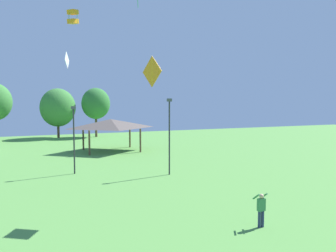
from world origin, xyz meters
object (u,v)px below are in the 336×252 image
(person_standing_near_foreground, at_px, (261,208))
(kite_flying_0, at_px, (152,72))
(park_pavilion, at_px, (111,124))
(light_post_0, at_px, (169,132))
(treeline_tree_3, at_px, (58,108))
(treeline_tree_4, at_px, (96,104))
(kite_flying_10, at_px, (67,60))
(light_post_2, at_px, (74,135))
(kite_flying_1, at_px, (73,17))

(person_standing_near_foreground, relative_size, kite_flying_0, 0.98)
(park_pavilion, bearing_deg, light_post_0, -83.98)
(light_post_0, bearing_deg, treeline_tree_3, 101.12)
(person_standing_near_foreground, distance_m, kite_flying_0, 8.80)
(light_post_0, height_order, treeline_tree_4, treeline_tree_4)
(kite_flying_10, height_order, light_post_0, kite_flying_10)
(light_post_2, xyz_separation_m, treeline_tree_4, (6.46, 25.97, 2.03))
(kite_flying_1, bearing_deg, light_post_0, -59.67)
(treeline_tree_4, bearing_deg, light_post_0, -89.27)
(light_post_2, relative_size, treeline_tree_3, 0.73)
(light_post_0, xyz_separation_m, treeline_tree_3, (-5.87, 29.85, 1.15))
(light_post_0, xyz_separation_m, treeline_tree_4, (-0.37, 29.04, 1.72))
(kite_flying_1, height_order, treeline_tree_4, kite_flying_1)
(treeline_tree_3, bearing_deg, kite_flying_10, -91.46)
(kite_flying_1, distance_m, light_post_0, 15.52)
(kite_flying_10, height_order, light_post_2, kite_flying_10)
(kite_flying_0, xyz_separation_m, park_pavilion, (2.51, 21.27, -4.30))
(park_pavilion, height_order, treeline_tree_4, treeline_tree_4)
(kite_flying_0, bearing_deg, treeline_tree_4, 84.35)
(person_standing_near_foreground, distance_m, light_post_0, 12.30)
(person_standing_near_foreground, height_order, park_pavilion, park_pavilion)
(kite_flying_0, relative_size, light_post_0, 0.28)
(treeline_tree_4, bearing_deg, treeline_tree_3, 171.55)
(light_post_2, bearing_deg, light_post_0, -24.15)
(person_standing_near_foreground, distance_m, light_post_2, 16.61)
(person_standing_near_foreground, xyz_separation_m, kite_flying_10, (-6.05, 23.60, 8.81))
(light_post_0, bearing_deg, treeline_tree_4, 90.73)
(kite_flying_1, bearing_deg, treeline_tree_3, 90.02)
(kite_flying_10, relative_size, treeline_tree_3, 0.24)
(kite_flying_0, height_order, kite_flying_10, kite_flying_10)
(park_pavilion, height_order, treeline_tree_3, treeline_tree_3)
(treeline_tree_4, bearing_deg, person_standing_near_foreground, -89.88)
(treeline_tree_3, bearing_deg, park_pavilion, -74.58)
(light_post_2, relative_size, treeline_tree_4, 0.71)
(kite_flying_1, bearing_deg, kite_flying_0, -83.82)
(light_post_0, bearing_deg, kite_flying_0, -118.31)
(kite_flying_10, distance_m, treeline_tree_4, 19.04)
(kite_flying_1, xyz_separation_m, kite_flying_10, (-0.47, 1.54, -3.96))
(person_standing_near_foreground, bearing_deg, light_post_2, 137.56)
(treeline_tree_4, bearing_deg, kite_flying_1, -106.10)
(person_standing_near_foreground, height_order, light_post_0, light_post_0)
(kite_flying_10, bearing_deg, person_standing_near_foreground, -75.62)
(kite_flying_10, bearing_deg, light_post_2, -93.38)
(treeline_tree_3, bearing_deg, kite_flying_1, -89.98)
(treeline_tree_3, bearing_deg, treeline_tree_4, -8.45)
(park_pavilion, relative_size, light_post_2, 1.35)
(light_post_0, bearing_deg, person_standing_near_foreground, -91.35)
(kite_flying_1, height_order, light_post_2, kite_flying_1)
(kite_flying_10, xyz_separation_m, park_pavilion, (4.87, 2.33, -6.63))
(kite_flying_0, distance_m, light_post_2, 11.66)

